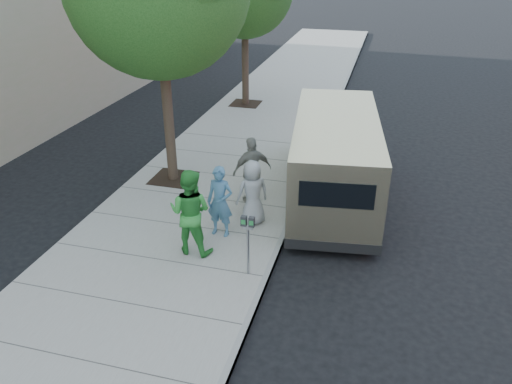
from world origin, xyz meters
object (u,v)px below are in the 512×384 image
Objects in this scene: person_green_shirt at (190,212)px; person_officer at (220,202)px; person_gray_shirt at (253,193)px; parking_meter at (248,233)px; van at (335,158)px; person_striped_polo at (252,170)px.

person_officer is at bearing -112.14° from person_green_shirt.
person_officer is at bearing 13.96° from person_gray_shirt.
van is (1.22, 4.06, 0.09)m from parking_meter.
parking_meter is 1.51m from person_green_shirt.
person_officer is at bearing 43.02° from person_striped_polo.
parking_meter is at bearing 65.79° from person_striped_polo.
person_striped_polo is (-1.99, -0.95, -0.17)m from van.
parking_meter is 2.10m from person_gray_shirt.
person_striped_polo is at bearing -110.81° from person_gray_shirt.
parking_meter is 0.69× the size of person_green_shirt.
person_officer is 0.95× the size of person_striped_polo.
person_green_shirt reaches higher than person_striped_polo.
parking_meter is at bearing 163.24° from person_green_shirt.
van is at bearing -124.13° from person_green_shirt.
person_green_shirt is (-2.65, -3.56, -0.09)m from van.
person_gray_shirt is (0.58, 0.70, -0.04)m from person_officer.
van is 3.95× the size of person_gray_shirt.
person_striped_polo is at bearing 103.00° from parking_meter.
parking_meter is at bearing -48.64° from person_officer.
person_gray_shirt is 1.11m from person_striped_polo.
person_officer is (-2.27, -2.72, -0.22)m from van.
parking_meter is 1.70m from person_officer.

